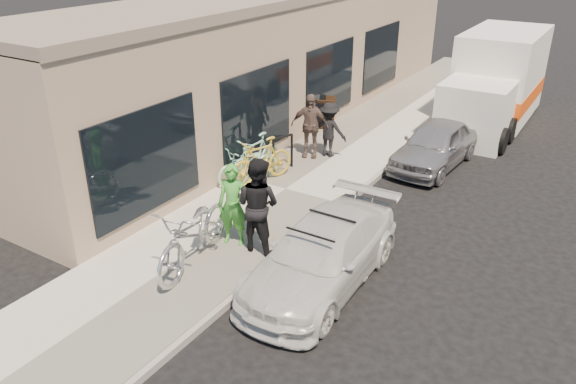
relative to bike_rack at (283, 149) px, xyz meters
The scene contains 17 objects.
ground 4.88m from the bike_rack, 55.81° to the right, with size 120.00×120.00×0.00m, color black.
sidewalk 1.38m from the bike_rack, 54.34° to the right, with size 3.00×34.00×0.15m, color #BCB7A9.
curb 2.55m from the bike_rack, 23.66° to the right, with size 0.12×34.00×0.13m, color gray.
storefront 4.94m from the bike_rack, 122.32° to the left, with size 3.60×20.00×4.22m.
bike_rack is the anchor object (origin of this frame).
sandwich_board 3.51m from the bike_rack, 100.58° to the left, with size 0.78×0.79×0.99m.
sedan_white 5.04m from the bike_rack, 49.42° to the right, with size 1.76×4.16×1.24m.
sedan_silver 4.17m from the bike_rack, 40.25° to the left, with size 1.44×3.59×1.22m, color gray.
moving_truck 8.25m from the bike_rack, 64.59° to the left, with size 2.29×5.96×2.92m.
tandem_bike 4.84m from the bike_rack, 77.34° to the right, with size 0.87×2.49×1.31m, color silver.
woman_rider 3.91m from the bike_rack, 72.10° to the right, with size 0.61×0.40×1.69m, color green.
man_standing 4.05m from the bike_rack, 64.36° to the right, with size 0.94×0.73×1.93m, color black.
cruiser_bike_a 0.86m from the bike_rack, 109.75° to the right, with size 0.53×1.87×1.12m, color #93DBC6.
cruiser_bike_b 1.15m from the bike_rack, 106.57° to the right, with size 0.61×1.75×0.92m, color #93DBC6.
cruiser_bike_c 0.96m from the bike_rack, 90.74° to the right, with size 0.53×1.88×1.13m, color gold.
bystander_a 1.62m from the bike_rack, 69.56° to the left, with size 0.98×0.56×1.52m, color black.
bystander_b 1.23m from the bike_rack, 83.72° to the left, with size 1.04×0.43×1.78m, color brown.
Camera 1 is at (4.63, -7.52, 5.97)m, focal length 35.00 mm.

